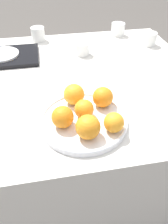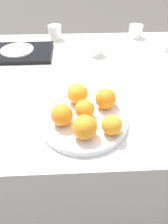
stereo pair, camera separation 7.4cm
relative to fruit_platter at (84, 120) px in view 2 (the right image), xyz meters
The scene contains 15 objects.
ground_plane 0.79m from the fruit_platter, 90.36° to the left, with size 12.00×12.00×0.00m, color #4C4742.
table 0.49m from the fruit_platter, 90.36° to the left, with size 1.23×1.05×0.71m.
fruit_platter is the anchor object (origin of this frame).
orange_0 0.04m from the fruit_platter, 77.67° to the left, with size 0.07×0.07×0.07m.
orange_1 0.11m from the fruit_platter, 101.15° to the left, with size 0.08×0.08×0.08m.
orange_2 0.11m from the fruit_platter, 38.36° to the left, with size 0.08×0.08×0.08m.
orange_3 0.12m from the fruit_platter, 38.50° to the right, with size 0.07×0.07×0.07m.
orange_4 0.09m from the fruit_platter, 167.28° to the right, with size 0.07×0.07×0.07m.
orange_5 0.09m from the fruit_platter, 92.36° to the right, with size 0.08×0.08×0.08m.
serving_tray 0.65m from the fruit_platter, 120.80° to the left, with size 0.37×0.25×0.02m.
side_plate 0.65m from the fruit_platter, 120.80° to the left, with size 0.18×0.18×0.01m.
cup_0 0.54m from the fruit_platter, 80.77° to the left, with size 0.08×0.08×0.06m.
cup_1 0.78m from the fruit_platter, 100.35° to the left, with size 0.08×0.08×0.08m.
cup_2 0.85m from the fruit_platter, 65.07° to the left, with size 0.08×0.08×0.07m.
cup_3 0.77m from the fruit_platter, 50.15° to the left, with size 0.08×0.08×0.07m.
Camera 2 is at (-0.03, -0.88, 1.24)m, focal length 35.00 mm.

